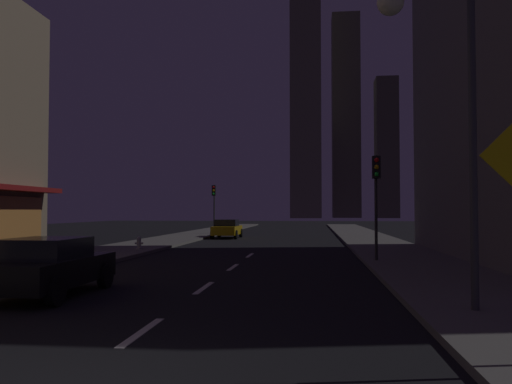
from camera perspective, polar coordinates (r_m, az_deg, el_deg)
ground_plane at (r=37.85m, az=1.75°, el=-5.35°), size 78.00×136.00×0.10m
sidewalk_right at (r=37.94m, az=12.39°, el=-5.11°), size 4.00×76.00×0.15m
sidewalk_left at (r=39.03m, az=-8.59°, el=-5.05°), size 4.00×76.00×0.15m
lane_marking_center at (r=14.54m, az=-5.74°, el=-10.45°), size 0.16×23.00×0.01m
skyscraper_distant_tall at (r=149.31m, az=5.47°, el=10.79°), size 8.66×6.26×70.56m
skyscraper_distant_mid at (r=157.47m, az=9.86°, el=8.21°), size 8.11×7.83×60.20m
skyscraper_distant_short at (r=152.86m, az=14.17°, el=4.72°), size 6.18×7.08×39.95m
car_parked_near at (r=14.08m, az=-21.86°, el=-7.58°), size 1.98×4.24×1.45m
car_parked_far at (r=40.01m, az=-3.21°, el=-4.04°), size 1.98×4.24×1.45m
fire_hydrant_far_left at (r=27.35m, az=-12.76°, el=-5.52°), size 0.42×0.30×0.65m
traffic_light_near_right at (r=21.17m, az=13.09°, el=0.87°), size 0.32×0.48×4.20m
traffic_light_far_left at (r=44.76m, az=-4.65°, el=-0.68°), size 0.32×0.48×4.20m
street_lamp_right at (r=11.45m, az=18.60°, el=12.90°), size 1.96×0.56×6.58m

